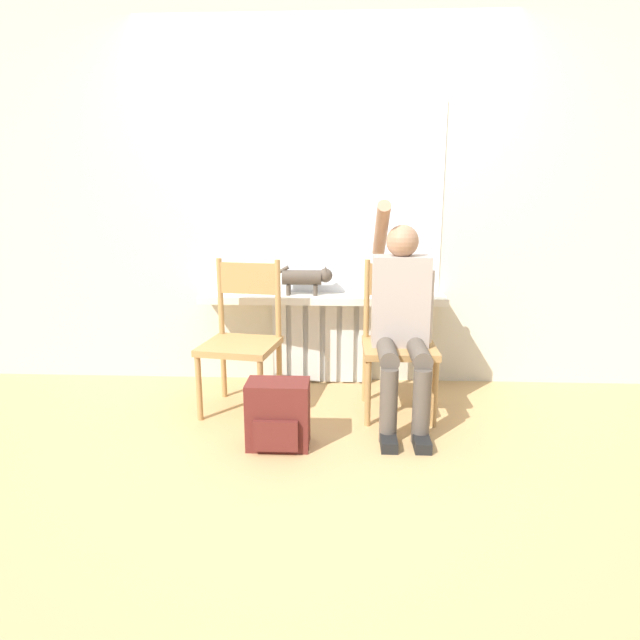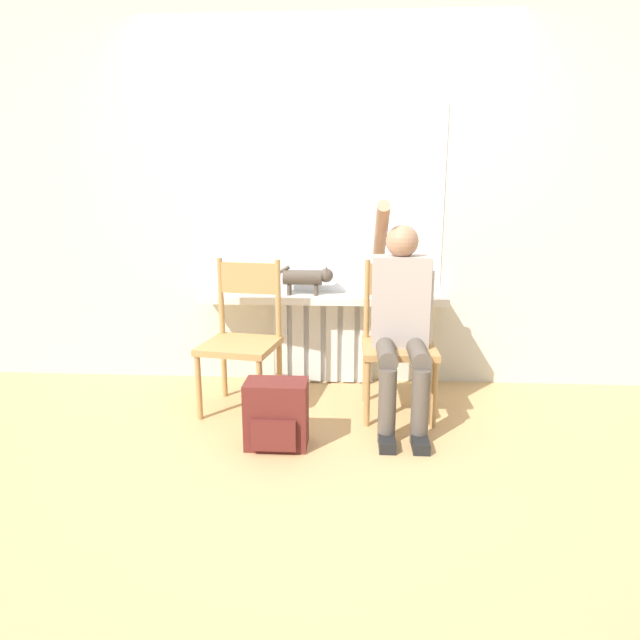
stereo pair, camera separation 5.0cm
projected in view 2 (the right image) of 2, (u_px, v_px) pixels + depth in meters
The scene contains 10 objects.
ground_plane at pixel (311, 455), 2.84m from camera, with size 12.00×12.00×0.00m, color tan.
wall_with_window at pixel (324, 194), 3.72m from camera, with size 7.00×0.06×2.70m.
radiator at pixel (324, 341), 3.89m from camera, with size 0.73×0.08×0.61m.
windowsill at pixel (323, 299), 3.74m from camera, with size 1.71×0.25×0.05m.
window_glass at pixel (324, 201), 3.70m from camera, with size 1.64×0.01×1.29m.
chair_left at pixel (242, 336), 3.38m from camera, with size 0.51×0.51×0.95m.
chair_right at pixel (398, 339), 3.32m from camera, with size 0.45×0.45×0.95m.
person at pixel (401, 314), 3.16m from camera, with size 0.36×0.97×1.32m.
cat at pixel (308, 277), 3.71m from camera, with size 0.48×0.10×0.21m.
backpack at pixel (276, 415), 2.91m from camera, with size 0.34×0.23×0.37m.
Camera 2 is at (0.21, -2.59, 1.36)m, focal length 30.00 mm.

